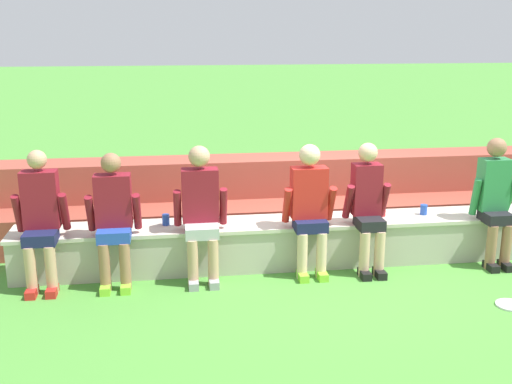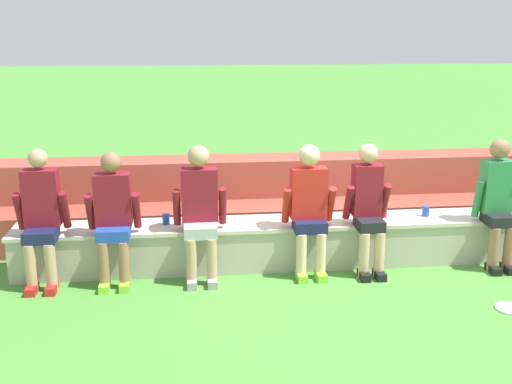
{
  "view_description": "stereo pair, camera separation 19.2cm",
  "coord_description": "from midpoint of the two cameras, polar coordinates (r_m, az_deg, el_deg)",
  "views": [
    {
      "loc": [
        -1.86,
        -6.07,
        2.56
      ],
      "look_at": [
        -0.96,
        0.27,
        0.85
      ],
      "focal_mm": 42.75,
      "sensor_mm": 36.0,
      "label": 1
    },
    {
      "loc": [
        -1.67,
        -6.09,
        2.56
      ],
      "look_at": [
        -0.96,
        0.27,
        0.85
      ],
      "focal_mm": 42.75,
      "sensor_mm": 36.0,
      "label": 2
    }
  ],
  "objects": [
    {
      "name": "brick_bleachers",
      "position": [
        7.98,
        6.68,
        -0.85
      ],
      "size": [
        8.41,
        1.16,
        0.96
      ],
      "color": "#984232",
      "rests_on": "ground"
    },
    {
      "name": "plastic_cup_middle",
      "position": [
        6.7,
        -7.61,
        -2.51
      ],
      "size": [
        0.08,
        0.08,
        0.12
      ],
      "primitive_type": "cylinder",
      "color": "blue",
      "rests_on": "stone_seating_wall"
    },
    {
      "name": "stone_seating_wall",
      "position": [
        6.98,
        8.71,
        -4.39
      ],
      "size": [
        7.18,
        0.58,
        0.5
      ],
      "color": "#B7AF9E",
      "rests_on": "ground"
    },
    {
      "name": "ground_plane",
      "position": [
        6.83,
        9.2,
        -7.26
      ],
      "size": [
        80.0,
        80.0,
        0.0
      ],
      "primitive_type": "plane",
      "color": "#4C9338"
    },
    {
      "name": "person_left_of_center",
      "position": [
        6.36,
        -12.39,
        -2.12
      ],
      "size": [
        0.55,
        0.49,
        1.37
      ],
      "color": "#996B4C",
      "rests_on": "ground"
    },
    {
      "name": "plastic_cup_right_end",
      "position": [
        7.21,
        16.34,
        -1.73
      ],
      "size": [
        0.08,
        0.08,
        0.12
      ],
      "primitive_type": "cylinder",
      "color": "blue",
      "rests_on": "stone_seating_wall"
    },
    {
      "name": "person_right_of_center",
      "position": [
        6.46,
        5.85,
        -1.27
      ],
      "size": [
        0.56,
        0.47,
        1.41
      ],
      "color": "beige",
      "rests_on": "ground"
    },
    {
      "name": "frisbee",
      "position": [
        6.37,
        23.52,
        -9.97
      ],
      "size": [
        0.28,
        0.28,
        0.02
      ],
      "primitive_type": "cylinder",
      "color": "white",
      "rests_on": "ground"
    },
    {
      "name": "person_center",
      "position": [
        6.34,
        -4.4,
        -1.56
      ],
      "size": [
        0.56,
        0.55,
        1.41
      ],
      "color": "tan",
      "rests_on": "ground"
    },
    {
      "name": "person_far_left",
      "position": [
        6.51,
        -18.67,
        -2.04
      ],
      "size": [
        0.53,
        0.54,
        1.41
      ],
      "color": "tan",
      "rests_on": "ground"
    },
    {
      "name": "person_rightmost_edge",
      "position": [
        7.19,
        22.4,
        -0.75
      ],
      "size": [
        0.49,
        0.5,
        1.42
      ],
      "color": "#996B4C",
      "rests_on": "ground"
    },
    {
      "name": "person_far_right",
      "position": [
        6.64,
        11.28,
        -1.28
      ],
      "size": [
        0.48,
        0.54,
        1.4
      ],
      "color": "#DBAD89",
      "rests_on": "ground"
    },
    {
      "name": "water_bottle_near_left",
      "position": [
        7.05,
        12.66,
        -1.52
      ],
      "size": [
        0.07,
        0.07,
        0.22
      ],
      "color": "red",
      "rests_on": "stone_seating_wall"
    }
  ]
}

